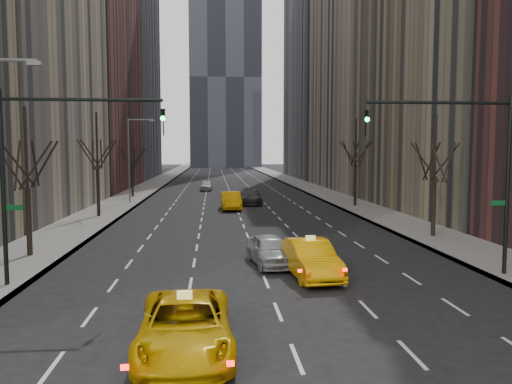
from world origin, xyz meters
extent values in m
cube|color=slate|center=(-12.25, 70.00, 0.07)|extent=(4.50, 320.00, 0.15)
cube|color=slate|center=(12.25, 70.00, 0.07)|extent=(4.50, 320.00, 0.15)
cube|color=brown|center=(-21.50, 66.00, 22.00)|extent=(14.00, 28.00, 44.00)
cube|color=#5D5D61|center=(-21.50, 96.00, 30.00)|extent=(14.00, 30.00, 60.00)
cube|color=#B9A68D|center=(21.50, 64.00, 25.00)|extent=(14.00, 28.00, 50.00)
cube|color=#5D5D61|center=(21.50, 95.00, 29.00)|extent=(14.00, 30.00, 58.00)
cylinder|color=black|center=(-12.00, 18.00, 1.93)|extent=(0.28, 0.28, 3.57)
cylinder|color=black|center=(-12.00, 18.00, 5.84)|extent=(0.16, 0.16, 4.25)
cylinder|color=black|center=(-11.85, 18.85, 4.95)|extent=(0.42, 1.80, 2.52)
cylinder|color=black|center=(-11.19, 18.29, 4.95)|extent=(1.74, 0.72, 2.52)
cylinder|color=black|center=(-11.34, 17.45, 4.95)|extent=(1.46, 1.25, 2.52)
cylinder|color=black|center=(-12.15, 17.15, 4.95)|extent=(0.42, 1.80, 2.52)
cylinder|color=black|center=(-12.81, 17.71, 4.95)|extent=(1.74, 0.72, 2.52)
cylinder|color=black|center=(-12.66, 18.55, 4.95)|extent=(1.46, 1.25, 2.52)
cylinder|color=black|center=(-12.00, 34.00, 2.15)|extent=(0.28, 0.28, 3.99)
cylinder|color=black|center=(-12.00, 34.00, 6.52)|extent=(0.16, 0.16, 4.75)
cylinder|color=black|center=(-11.85, 34.85, 5.37)|extent=(0.42, 1.80, 2.52)
cylinder|color=black|center=(-11.19, 34.29, 5.37)|extent=(1.74, 0.72, 2.52)
cylinder|color=black|center=(-11.34, 33.45, 5.37)|extent=(1.46, 1.25, 2.52)
cylinder|color=black|center=(-12.15, 33.15, 5.37)|extent=(0.42, 1.80, 2.52)
cylinder|color=black|center=(-12.81, 33.71, 5.37)|extent=(1.74, 0.72, 2.52)
cylinder|color=black|center=(-12.66, 34.55, 5.37)|extent=(1.46, 1.25, 2.52)
cylinder|color=black|center=(-12.00, 52.00, 1.83)|extent=(0.28, 0.28, 3.36)
cylinder|color=black|center=(-12.00, 52.00, 5.51)|extent=(0.16, 0.16, 4.00)
cylinder|color=black|center=(-11.85, 52.85, 4.74)|extent=(0.42, 1.80, 2.52)
cylinder|color=black|center=(-11.19, 52.29, 4.74)|extent=(1.74, 0.72, 2.52)
cylinder|color=black|center=(-11.34, 51.45, 4.74)|extent=(1.46, 1.25, 2.52)
cylinder|color=black|center=(-12.15, 51.15, 4.74)|extent=(0.42, 1.80, 2.52)
cylinder|color=black|center=(-12.81, 51.71, 4.74)|extent=(1.74, 0.72, 2.52)
cylinder|color=black|center=(-12.66, 52.55, 4.74)|extent=(1.46, 1.25, 2.52)
cylinder|color=black|center=(12.00, 22.00, 1.93)|extent=(0.28, 0.28, 3.57)
cylinder|color=black|center=(12.00, 22.00, 5.84)|extent=(0.16, 0.16, 4.25)
cylinder|color=black|center=(12.15, 22.85, 4.95)|extent=(0.42, 1.80, 2.52)
cylinder|color=black|center=(12.81, 22.29, 4.95)|extent=(1.74, 0.72, 2.52)
cylinder|color=black|center=(12.66, 21.45, 4.95)|extent=(1.46, 1.25, 2.52)
cylinder|color=black|center=(11.85, 21.15, 4.95)|extent=(0.42, 1.80, 2.52)
cylinder|color=black|center=(11.19, 21.71, 4.95)|extent=(1.74, 0.72, 2.52)
cylinder|color=black|center=(11.34, 22.55, 4.95)|extent=(1.46, 1.25, 2.52)
cylinder|color=black|center=(12.00, 40.00, 2.15)|extent=(0.28, 0.28, 3.99)
cylinder|color=black|center=(12.00, 40.00, 6.52)|extent=(0.16, 0.16, 4.75)
cylinder|color=black|center=(12.15, 40.85, 5.37)|extent=(0.42, 1.80, 2.52)
cylinder|color=black|center=(12.81, 40.29, 5.37)|extent=(1.74, 0.72, 2.52)
cylinder|color=black|center=(12.66, 39.45, 5.37)|extent=(1.46, 1.25, 2.52)
cylinder|color=black|center=(11.85, 39.15, 5.37)|extent=(0.42, 1.80, 2.52)
cylinder|color=black|center=(11.19, 39.71, 5.37)|extent=(1.74, 0.72, 2.52)
cylinder|color=black|center=(11.34, 40.55, 5.37)|extent=(1.46, 1.25, 2.52)
cylinder|color=black|center=(-10.80, 12.00, 4.15)|extent=(0.18, 0.18, 8.00)
cylinder|color=black|center=(-7.55, 12.00, 7.75)|extent=(6.50, 0.14, 0.14)
imported|color=black|center=(-4.30, 12.00, 6.85)|extent=(0.18, 0.22, 1.10)
sphere|color=#0CFF33|center=(-4.30, 11.82, 7.00)|extent=(0.20, 0.20, 0.20)
cube|color=#0C5926|center=(-10.40, 12.00, 3.35)|extent=(0.70, 0.04, 0.22)
cylinder|color=black|center=(10.80, 12.00, 4.15)|extent=(0.18, 0.18, 8.00)
cylinder|color=black|center=(7.55, 12.00, 7.75)|extent=(6.50, 0.14, 0.14)
imported|color=black|center=(4.30, 12.00, 6.85)|extent=(0.18, 0.22, 1.10)
sphere|color=#0CFF33|center=(4.30, 11.82, 7.00)|extent=(0.20, 0.20, 0.20)
cube|color=#0C5926|center=(10.40, 12.00, 3.35)|extent=(0.70, 0.04, 0.22)
cylinder|color=slate|center=(-9.90, 10.00, 8.95)|extent=(2.60, 0.14, 0.14)
cube|color=slate|center=(-8.70, 10.00, 8.85)|extent=(0.50, 0.22, 0.15)
cylinder|color=slate|center=(-11.20, 45.00, 4.65)|extent=(0.16, 0.16, 9.00)
cylinder|color=slate|center=(-9.90, 45.00, 8.95)|extent=(2.60, 0.14, 0.14)
cube|color=slate|center=(-8.70, 45.00, 8.85)|extent=(0.50, 0.22, 0.15)
imported|color=#E1AC04|center=(-3.06, 4.63, 0.78)|extent=(2.76, 5.70, 1.56)
imported|color=#FFAD05|center=(2.08, 12.72, 0.83)|extent=(2.23, 5.19, 1.66)
imported|color=#9EA1A6|center=(0.53, 15.25, 0.75)|extent=(2.34, 4.60, 1.50)
imported|color=#FEAB05|center=(-0.57, 38.86, 0.85)|extent=(1.93, 5.22, 1.71)
imported|color=#2F2F34|center=(1.68, 43.50, 0.79)|extent=(2.28, 5.47, 1.58)
imported|color=silver|center=(-3.32, 62.07, 0.71)|extent=(1.82, 4.24, 1.43)
camera|label=1|loc=(-2.23, -9.07, 5.68)|focal=35.00mm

